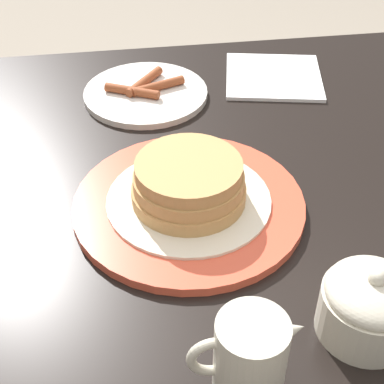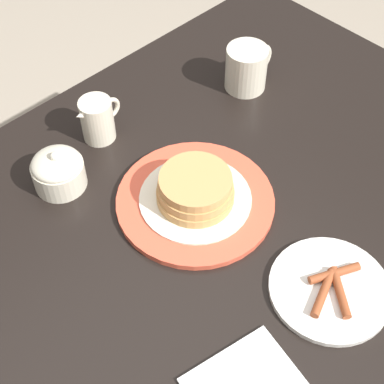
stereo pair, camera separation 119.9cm
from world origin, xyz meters
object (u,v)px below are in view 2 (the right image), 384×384
Objects in this scene: pancake_plate at (195,195)px; coffee_mug at (247,67)px; sugar_bowl at (58,171)px; creamer_pitcher at (97,119)px; side_plate_bacon at (330,289)px.

pancake_plate is 0.34m from coffee_mug.
sugar_bowl is (-0.45, 0.05, -0.01)m from coffee_mug.
creamer_pitcher is (-0.32, 0.10, -0.00)m from coffee_mug.
side_plate_bacon is (0.03, -0.28, -0.02)m from pancake_plate.
pancake_plate reaches higher than side_plate_bacon.
side_plate_bacon is 1.89× the size of creamer_pitcher.
creamer_pitcher is (-0.02, 0.25, 0.02)m from pancake_plate.
coffee_mug is at bearing 27.23° from pancake_plate.
coffee_mug is 1.16× the size of creamer_pitcher.
creamer_pitcher reaches higher than pancake_plate.
coffee_mug is at bearing -16.67° from creamer_pitcher.
pancake_plate is 1.45× the size of side_plate_bacon.
pancake_plate is 0.28m from side_plate_bacon.
pancake_plate is 0.25m from sugar_bowl.
sugar_bowl is (-0.15, 0.21, 0.01)m from pancake_plate.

